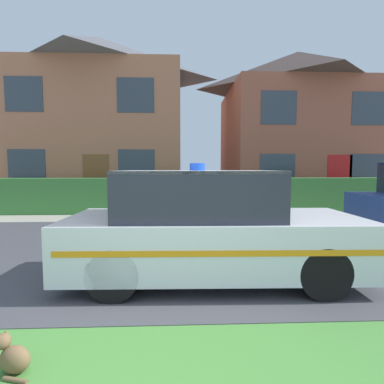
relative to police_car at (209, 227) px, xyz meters
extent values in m
plane|color=#A89E8E|center=(-0.62, -1.88, -0.73)|extent=(80.00, 80.00, 0.00)
cube|color=#424247|center=(-0.62, 1.68, -0.73)|extent=(28.00, 5.90, 0.01)
cube|color=#3D7F38|center=(0.07, 6.35, -0.12)|extent=(14.52, 0.64, 1.23)
cylinder|color=black|center=(1.29, -0.75, -0.41)|extent=(0.63, 0.21, 0.63)
cylinder|color=black|center=(1.32, 0.69, -0.41)|extent=(0.63, 0.21, 0.63)
cylinder|color=black|center=(-1.19, -0.69, -0.41)|extent=(0.63, 0.21, 0.63)
cylinder|color=black|center=(-1.15, 0.74, -0.41)|extent=(0.63, 0.21, 0.63)
cube|color=silver|center=(0.07, 0.00, -0.19)|extent=(4.03, 1.72, 0.71)
cube|color=#232833|center=(-0.16, 0.00, 0.48)|extent=(2.13, 1.52, 0.63)
cube|color=silver|center=(-0.16, 0.00, 0.77)|extent=(2.13, 1.52, 0.04)
cube|color=orange|center=(0.05, -0.82, -0.14)|extent=(3.79, 0.09, 0.07)
cube|color=orange|center=(0.09, 0.82, -0.14)|extent=(3.79, 0.09, 0.07)
cylinder|color=blue|center=(-0.16, 0.00, 0.84)|extent=(0.21, 0.21, 0.10)
ellipsoid|color=brown|center=(-1.66, -1.90, -0.63)|extent=(0.28, 0.22, 0.21)
ellipsoid|color=beige|center=(-1.75, -1.87, -0.65)|extent=(0.09, 0.11, 0.12)
sphere|color=brown|center=(-1.76, -1.87, -0.50)|extent=(0.12, 0.12, 0.12)
cone|color=brown|center=(-1.76, -1.84, -0.45)|extent=(0.05, 0.05, 0.05)
cylinder|color=brown|center=(-1.61, -2.01, -0.72)|extent=(0.20, 0.09, 0.04)
cylinder|color=black|center=(4.74, 3.45, -0.43)|extent=(0.60, 0.23, 0.59)
cube|color=#A86B4C|center=(-4.13, 10.68, 2.19)|extent=(7.54, 6.28, 5.85)
pyramid|color=#56565B|center=(-4.13, 10.68, 6.06)|extent=(7.91, 6.59, 1.88)
cube|color=brown|center=(-3.61, 7.53, 0.32)|extent=(1.00, 0.02, 2.10)
cube|color=#333D47|center=(-6.21, 7.53, 0.90)|extent=(1.40, 0.02, 1.30)
cube|color=#333D47|center=(-2.06, 7.53, 0.90)|extent=(1.40, 0.02, 1.30)
cube|color=#333D47|center=(-6.21, 7.53, 3.60)|extent=(1.40, 0.02, 1.30)
cube|color=#333D47|center=(-2.06, 7.53, 3.60)|extent=(1.40, 0.02, 1.30)
cube|color=#93513D|center=(5.27, 10.39, 1.91)|extent=(6.57, 5.63, 5.29)
pyramid|color=#473833|center=(5.27, 10.39, 5.47)|extent=(6.90, 5.91, 1.83)
cube|color=red|center=(5.98, 7.56, 0.32)|extent=(1.00, 0.02, 2.10)
cube|color=#333D47|center=(3.46, 7.56, 0.75)|extent=(1.40, 0.02, 1.30)
cube|color=#333D47|center=(7.08, 7.56, 0.75)|extent=(1.40, 0.02, 1.30)
cube|color=#333D47|center=(3.46, 7.56, 3.18)|extent=(1.40, 0.02, 1.30)
cube|color=#333D47|center=(7.08, 7.56, 3.18)|extent=(1.40, 0.02, 1.30)
camera|label=1|loc=(-0.41, -4.12, 0.82)|focal=28.00mm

